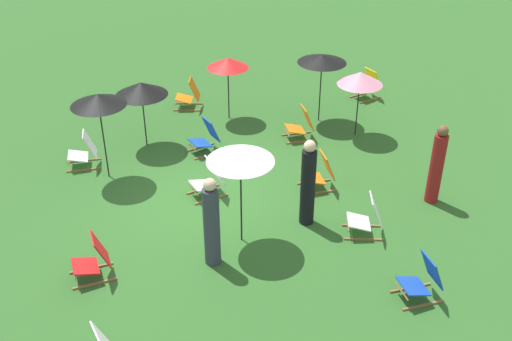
% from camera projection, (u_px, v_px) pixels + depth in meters
% --- Properties ---
extents(ground_plane, '(40.00, 40.00, 0.00)m').
position_uv_depth(ground_plane, '(201.00, 198.00, 12.79)').
color(ground_plane, '#2D6026').
extents(deckchair_0, '(0.56, 0.81, 0.83)m').
position_uv_depth(deckchair_0, '(94.00, 259.00, 10.50)').
color(deckchair_0, olive).
rests_on(deckchair_0, ground).
extents(deckchair_1, '(0.65, 0.85, 0.83)m').
position_uv_depth(deckchair_1, '(209.00, 180.00, 12.73)').
color(deckchair_1, olive).
rests_on(deckchair_1, ground).
extents(deckchair_2, '(0.68, 0.87, 0.83)m').
position_uv_depth(deckchair_2, '(206.00, 138.00, 14.33)').
color(deckchair_2, olive).
rests_on(deckchair_2, ground).
extents(deckchair_4, '(0.50, 0.77, 0.83)m').
position_uv_depth(deckchair_4, '(301.00, 125.00, 14.90)').
color(deckchair_4, olive).
rests_on(deckchair_4, ground).
extents(deckchair_6, '(0.68, 0.87, 0.83)m').
position_uv_depth(deckchair_6, '(367.00, 218.00, 11.56)').
color(deckchair_6, olive).
rests_on(deckchair_6, ground).
extents(deckchair_7, '(0.67, 0.86, 0.83)m').
position_uv_depth(deckchair_7, '(368.00, 85.00, 16.98)').
color(deckchair_7, olive).
rests_on(deckchair_7, ground).
extents(deckchair_8, '(0.50, 0.77, 0.83)m').
position_uv_depth(deckchair_8, '(422.00, 280.00, 10.05)').
color(deckchair_8, olive).
rests_on(deckchair_8, ground).
extents(deckchair_9, '(0.50, 0.77, 0.83)m').
position_uv_depth(deckchair_9, '(320.00, 173.00, 12.96)').
color(deckchair_9, olive).
rests_on(deckchair_9, ground).
extents(deckchair_10, '(0.67, 0.86, 0.83)m').
position_uv_depth(deckchair_10, '(189.00, 95.00, 16.41)').
color(deckchair_10, olive).
rests_on(deckchair_10, ground).
extents(deckchair_11, '(0.51, 0.78, 0.83)m').
position_uv_depth(deckchair_11, '(84.00, 152.00, 13.75)').
color(deckchair_11, olive).
rests_on(deckchair_11, ground).
extents(umbrella_0, '(1.06, 1.06, 1.67)m').
position_uv_depth(umbrella_0, '(228.00, 63.00, 15.27)').
color(umbrella_0, black).
rests_on(umbrella_0, ground).
extents(umbrella_1, '(1.23, 1.23, 1.79)m').
position_uv_depth(umbrella_1, '(322.00, 59.00, 15.08)').
color(umbrella_1, black).
rests_on(umbrella_1, ground).
extents(umbrella_2, '(1.22, 1.22, 1.97)m').
position_uv_depth(umbrella_2, '(240.00, 155.00, 10.63)').
color(umbrella_2, black).
rests_on(umbrella_2, ground).
extents(umbrella_3, '(1.23, 1.23, 1.63)m').
position_uv_depth(umbrella_3, '(141.00, 89.00, 14.02)').
color(umbrella_3, black).
rests_on(umbrella_3, ground).
extents(umbrella_4, '(1.17, 1.17, 1.98)m').
position_uv_depth(umbrella_4, '(98.00, 100.00, 12.59)').
color(umbrella_4, black).
rests_on(umbrella_4, ground).
extents(umbrella_5, '(1.10, 1.10, 1.66)m').
position_uv_depth(umbrella_5, '(360.00, 78.00, 14.48)').
color(umbrella_5, black).
rests_on(umbrella_5, ground).
extents(person_0, '(0.30, 0.30, 1.76)m').
position_uv_depth(person_0, '(212.00, 224.00, 10.59)').
color(person_0, '#333847').
rests_on(person_0, ground).
extents(person_1, '(0.29, 0.29, 1.82)m').
position_uv_depth(person_1, '(308.00, 184.00, 11.62)').
color(person_1, black).
rests_on(person_1, ground).
extents(person_2, '(0.38, 0.38, 1.74)m').
position_uv_depth(person_2, '(437.00, 166.00, 12.29)').
color(person_2, maroon).
rests_on(person_2, ground).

